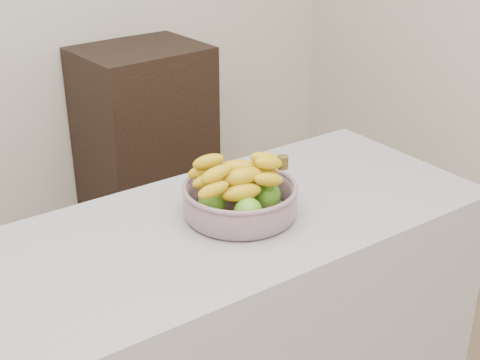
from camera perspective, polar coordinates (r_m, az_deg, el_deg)
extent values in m
cube|color=black|center=(3.18, -8.02, 2.49)|extent=(0.57, 0.47, 0.99)
cylinder|color=#8993A4|center=(1.71, 0.00, -2.86)|extent=(0.25, 0.25, 0.01)
torus|color=#8993A4|center=(1.68, 0.00, -0.63)|extent=(0.29, 0.29, 0.01)
sphere|color=#589D1B|center=(1.63, 0.70, -2.73)|extent=(0.07, 0.07, 0.07)
sphere|color=#589D1B|center=(1.71, 2.35, -1.31)|extent=(0.07, 0.07, 0.07)
sphere|color=#589D1B|center=(1.75, -0.65, -0.58)|extent=(0.07, 0.07, 0.07)
sphere|color=#589D1B|center=(1.67, -2.40, -1.92)|extent=(0.07, 0.07, 0.07)
ellipsoid|color=yellow|center=(1.63, 0.12, -1.07)|extent=(0.19, 0.08, 0.04)
ellipsoid|color=yellow|center=(1.67, -0.32, -0.39)|extent=(0.19, 0.10, 0.04)
ellipsoid|color=yellow|center=(1.71, -0.74, 0.26)|extent=(0.18, 0.12, 0.04)
ellipsoid|color=yellow|center=(1.64, 0.24, 0.33)|extent=(0.19, 0.07, 0.04)
ellipsoid|color=yellow|center=(1.68, -0.23, 1.03)|extent=(0.18, 0.13, 0.04)
cylinder|color=#473B16|center=(1.68, 3.66, 1.53)|extent=(0.03, 0.03, 0.03)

